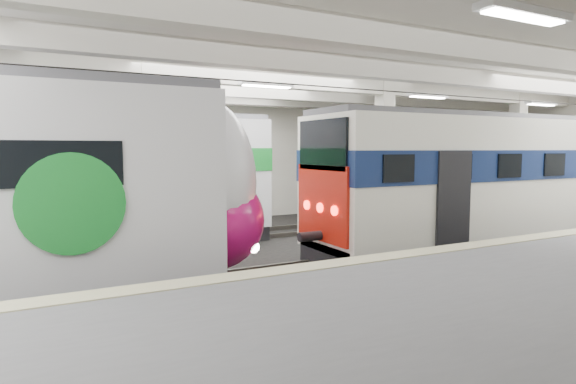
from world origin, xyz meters
TOP-DOWN VIEW (x-y plane):
  - station_hall at (0.00, -1.74)m, footprint 36.00×24.00m
  - older_rer at (6.81, 0.00)m, footprint 12.57×2.78m
  - far_train at (-5.45, 5.50)m, footprint 13.50×3.11m

SIDE VIEW (x-z plane):
  - older_rer at x=6.81m, z-range 0.10..4.29m
  - far_train at x=-5.45m, z-range 0.07..4.38m
  - station_hall at x=0.00m, z-range 0.37..6.12m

